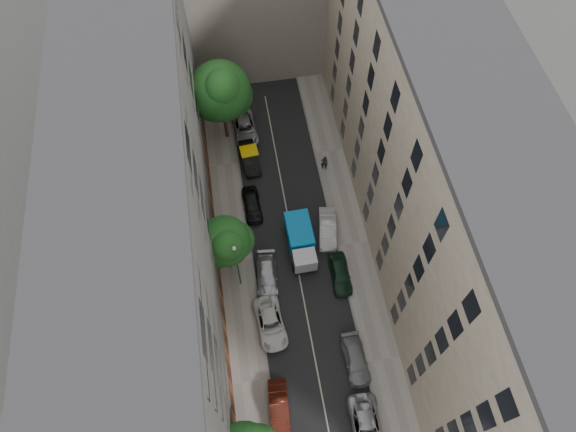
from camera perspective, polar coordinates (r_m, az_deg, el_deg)
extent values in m
plane|color=#4C4C49|center=(47.83, 0.75, -4.07)|extent=(120.00, 120.00, 0.00)
cube|color=black|center=(47.82, 0.75, -4.06)|extent=(8.00, 44.00, 0.02)
cube|color=gray|center=(47.61, -5.81, -4.97)|extent=(3.00, 44.00, 0.15)
cube|color=gray|center=(48.54, 7.17, -3.05)|extent=(3.00, 44.00, 0.15)
cube|color=#494744|center=(39.52, -15.00, 0.18)|extent=(8.00, 44.00, 20.00)
cube|color=#C0AE95|center=(41.72, 16.02, 4.40)|extent=(8.00, 44.00, 20.00)
cube|color=black|center=(47.51, 1.41, -3.36)|extent=(2.23, 5.52, 0.30)
cube|color=#ACAEB0|center=(45.86, 1.86, -4.96)|extent=(2.06, 1.66, 1.73)
cube|color=#0B8BE0|center=(46.98, 1.25, -1.79)|extent=(2.30, 3.69, 1.83)
cylinder|color=black|center=(46.72, 0.66, -5.68)|extent=(0.28, 0.85, 0.85)
cylinder|color=black|center=(46.91, 2.99, -5.33)|extent=(0.28, 0.85, 0.85)
cylinder|color=black|center=(48.29, -0.05, -1.90)|extent=(0.28, 0.85, 0.85)
cylinder|color=black|center=(48.47, 2.20, -1.58)|extent=(0.28, 0.85, 0.85)
imported|color=#4B180F|center=(42.82, -1.01, -20.43)|extent=(1.74, 4.33, 1.40)
imported|color=silver|center=(44.51, -1.96, -11.84)|extent=(2.68, 5.12, 1.38)
imported|color=#AFAEB3|center=(46.13, -2.36, -6.64)|extent=(2.36, 4.83, 1.35)
imported|color=black|center=(49.65, -4.02, 1.27)|extent=(1.78, 4.21, 1.42)
imported|color=black|center=(52.81, -4.28, 6.47)|extent=(1.94, 4.57, 1.47)
imported|color=silver|center=(55.36, -4.81, 9.75)|extent=(2.67, 5.22, 1.41)
imported|color=#AFAFB4|center=(43.00, 8.72, -22.22)|extent=(2.53, 5.16, 1.41)
imported|color=gray|center=(44.00, 7.52, -15.57)|extent=(1.88, 4.45, 1.28)
imported|color=black|center=(46.36, 5.83, -6.40)|extent=(1.80, 4.26, 1.44)
imported|color=silver|center=(48.30, 4.41, -1.40)|extent=(2.32, 4.69, 1.48)
cylinder|color=#382619|center=(46.31, -6.56, -4.91)|extent=(0.36, 0.36, 2.35)
cylinder|color=#382619|center=(44.51, -6.82, -3.79)|extent=(0.24, 0.24, 1.68)
sphere|color=#1B4918|center=(43.05, -7.04, -2.81)|extent=(4.39, 4.39, 4.39)
sphere|color=#1B4918|center=(43.92, -5.82, -2.67)|extent=(3.29, 3.29, 3.29)
sphere|color=#1B4918|center=(43.27, -7.83, -3.80)|extent=(3.07, 3.07, 3.07)
sphere|color=#1B4918|center=(41.89, -6.79, -3.17)|extent=(2.85, 2.85, 2.85)
cylinder|color=#382619|center=(54.34, -6.93, 9.93)|extent=(0.36, 0.36, 3.23)
cylinder|color=#382619|center=(52.28, -7.25, 11.89)|extent=(0.24, 0.24, 2.31)
sphere|color=#1B4918|center=(50.65, -7.53, 13.61)|extent=(5.91, 5.91, 5.91)
sphere|color=#1B4918|center=(51.71, -6.42, 13.21)|extent=(4.43, 4.43, 4.43)
sphere|color=#1B4918|center=(50.78, -8.20, 12.59)|extent=(4.13, 4.13, 4.13)
sphere|color=#1B4918|center=(49.23, -7.37, 13.95)|extent=(3.84, 3.84, 3.84)
cylinder|color=#195832|center=(43.47, -5.61, -5.69)|extent=(0.14, 0.14, 6.80)
sphere|color=silver|center=(40.32, -6.03, -3.60)|extent=(0.36, 0.36, 0.36)
imported|color=black|center=(51.96, 4.07, 5.94)|extent=(0.81, 0.64, 1.94)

